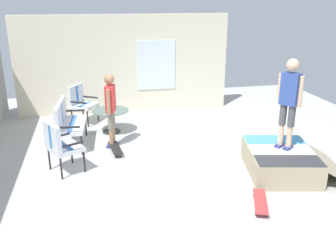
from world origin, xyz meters
TOP-DOWN VIEW (x-y plane):
  - ground_plane at (0.00, 0.00)m, footprint 12.00×12.00m
  - house_facade at (3.80, 0.49)m, footprint 0.23×6.00m
  - skate_ramp at (-0.86, -2.01)m, footprint 1.88×2.10m
  - patio_bench at (1.39, 2.06)m, footprint 1.29×0.65m
  - patio_chair_near_house at (3.00, 1.78)m, footprint 0.81×0.79m
  - patio_chair_by_wall at (-0.01, 2.13)m, footprint 0.81×0.78m
  - patio_table at (2.07, 1.05)m, footprint 0.90×0.90m
  - person_watching at (1.12, 1.08)m, footprint 0.47×0.30m
  - person_skater at (-0.79, -2.07)m, footprint 0.40×0.36m
  - skateboard_by_bench at (0.78, 1.04)m, footprint 0.82×0.29m
  - skateboard_spare at (-1.94, -1.08)m, footprint 0.82×0.48m

SIDE VIEW (x-z plane):
  - ground_plane at x=0.00m, z-range -0.10..0.00m
  - skateboard_by_bench at x=0.78m, z-range 0.03..0.14m
  - skateboard_spare at x=-1.94m, z-range 0.03..0.14m
  - skate_ramp at x=-0.86m, z-range 0.00..0.47m
  - patio_table at x=2.07m, z-range 0.12..0.69m
  - patio_chair_near_house at x=3.00m, z-range 0.10..1.12m
  - patio_chair_by_wall at x=-0.01m, z-range 0.10..1.12m
  - patio_bench at x=1.39m, z-range 0.11..1.13m
  - person_watching at x=1.12m, z-range 0.13..1.79m
  - house_facade at x=3.80m, z-range 0.00..2.76m
  - person_skater at x=-0.79m, z-range 0.62..2.32m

